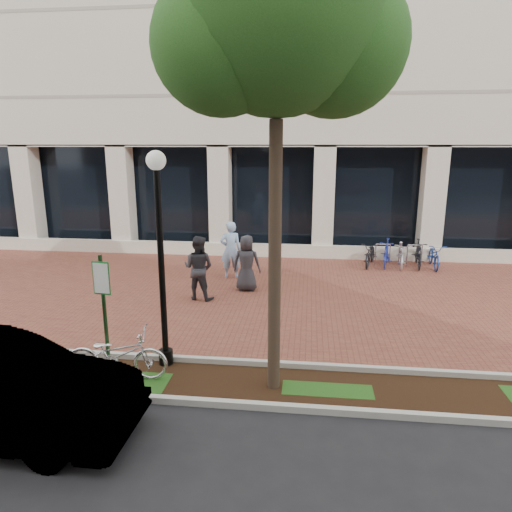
# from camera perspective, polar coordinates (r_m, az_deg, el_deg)

# --- Properties ---
(ground) EXTENTS (120.00, 120.00, 0.00)m
(ground) POSITION_cam_1_polar(r_m,az_deg,el_deg) (13.46, 0.07, -4.65)
(ground) COLOR black
(ground) RESTS_ON ground
(brick_plaza) EXTENTS (40.00, 9.00, 0.01)m
(brick_plaza) POSITION_cam_1_polar(r_m,az_deg,el_deg) (13.45, 0.07, -4.63)
(brick_plaza) COLOR brown
(brick_plaza) RESTS_ON ground
(planting_strip) EXTENTS (40.00, 1.50, 0.01)m
(planting_strip) POSITION_cam_1_polar(r_m,az_deg,el_deg) (8.69, -4.09, -15.58)
(planting_strip) COLOR black
(planting_strip) RESTS_ON ground
(curb_plaza_side) EXTENTS (40.00, 0.12, 0.12)m
(curb_plaza_side) POSITION_cam_1_polar(r_m,az_deg,el_deg) (9.31, -3.22, -13.04)
(curb_plaza_side) COLOR #B2B1A7
(curb_plaza_side) RESTS_ON ground
(curb_street_side) EXTENTS (40.00, 0.12, 0.12)m
(curb_street_side) POSITION_cam_1_polar(r_m,az_deg,el_deg) (8.03, -5.14, -17.83)
(curb_street_side) COLOR #B2B1A7
(curb_street_side) RESTS_ON ground
(near_office_building) EXTENTS (40.00, 12.12, 16.00)m
(near_office_building) POSITION_cam_1_polar(r_m,az_deg,el_deg) (23.90, 3.35, 27.82)
(near_office_building) COLOR beige
(near_office_building) RESTS_ON ground
(parking_sign) EXTENTS (0.34, 0.07, 2.35)m
(parking_sign) POSITION_cam_1_polar(r_m,az_deg,el_deg) (8.79, -18.55, -5.26)
(parking_sign) COLOR #153B1A
(parking_sign) RESTS_ON ground
(lamppost) EXTENTS (0.36, 0.36, 4.16)m
(lamppost) POSITION_cam_1_polar(r_m,az_deg,el_deg) (8.72, -11.85, 0.86)
(lamppost) COLOR black
(lamppost) RESTS_ON ground
(street_tree) EXTENTS (3.87, 3.23, 7.88)m
(street_tree) POSITION_cam_1_polar(r_m,az_deg,el_deg) (7.68, 3.11, 27.24)
(street_tree) COLOR #483729
(street_tree) RESTS_ON ground
(locked_bicycle) EXTENTS (1.94, 0.84, 0.99)m
(locked_bicycle) POSITION_cam_1_polar(r_m,az_deg,el_deg) (8.96, -17.04, -11.71)
(locked_bicycle) COLOR silver
(locked_bicycle) RESTS_ON ground
(pedestrian_left) EXTENTS (0.77, 0.60, 1.87)m
(pedestrian_left) POSITION_cam_1_polar(r_m,az_deg,el_deg) (14.76, -3.18, 0.78)
(pedestrian_left) COLOR #87A7CA
(pedestrian_left) RESTS_ON ground
(pedestrian_mid) EXTENTS (1.00, 0.85, 1.82)m
(pedestrian_mid) POSITION_cam_1_polar(r_m,az_deg,el_deg) (12.81, -7.20, -1.47)
(pedestrian_mid) COLOR #2C2B31
(pedestrian_mid) RESTS_ON ground
(pedestrian_right) EXTENTS (0.85, 0.59, 1.68)m
(pedestrian_right) POSITION_cam_1_polar(r_m,az_deg,el_deg) (13.48, -1.18, -0.89)
(pedestrian_right) COLOR #2B2B30
(pedestrian_right) RESTS_ON ground
(bollard) EXTENTS (0.12, 0.12, 0.88)m
(bollard) POSITION_cam_1_polar(r_m,az_deg,el_deg) (17.20, 17.58, 0.35)
(bollard) COLOR #AEAEB2
(bollard) RESTS_ON ground
(bike_rack_cluster) EXTENTS (3.06, 1.78, 0.98)m
(bike_rack_cluster) POSITION_cam_1_polar(r_m,az_deg,el_deg) (17.00, 17.82, 0.22)
(bike_rack_cluster) COLOR black
(bike_rack_cluster) RESTS_ON ground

